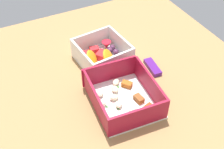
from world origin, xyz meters
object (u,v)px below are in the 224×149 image
Objects in this scene: pasta_container at (123,97)px; candy_bar at (152,67)px; paper_cup_liner at (100,37)px; fruit_bowl at (103,55)px.

candy_bar is (-7.82, 13.48, -1.49)cm from pasta_container.
paper_cup_liner is at bearing 171.45° from pasta_container.
pasta_container is 1.27× the size of fruit_bowl.
fruit_bowl is 14.57cm from candy_bar.
pasta_container reaches higher than candy_bar.
pasta_container is 2.67× the size of candy_bar.
fruit_bowl is at bearing -130.30° from candy_bar.
paper_cup_liner is (-9.87, 3.86, -1.24)cm from fruit_bowl.
candy_bar is 1.76× the size of paper_cup_liner.
candy_bar is (9.37, 11.04, -1.61)cm from fruit_bowl.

